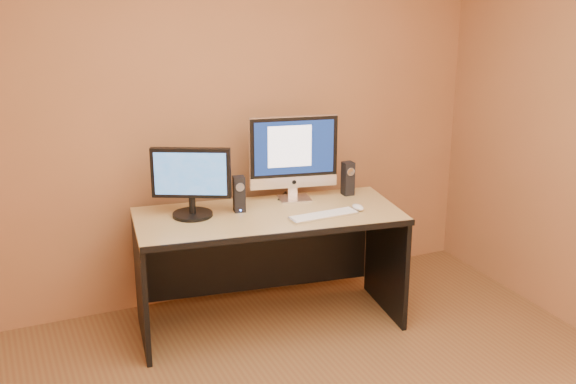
% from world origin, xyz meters
% --- Properties ---
extents(walls, '(4.00, 4.00, 2.60)m').
position_xyz_m(walls, '(0.00, 0.00, 1.30)').
color(walls, '#9E653F').
rests_on(walls, ground).
extents(desk, '(1.75, 0.95, 0.77)m').
position_xyz_m(desk, '(0.19, 1.40, 0.39)').
color(desk, tan).
rests_on(desk, ground).
extents(imac, '(0.63, 0.33, 0.57)m').
position_xyz_m(imac, '(0.46, 1.61, 1.06)').
color(imac, silver).
rests_on(imac, desk).
extents(second_monitor, '(0.56, 0.45, 0.44)m').
position_xyz_m(second_monitor, '(-0.26, 1.55, 0.99)').
color(second_monitor, black).
rests_on(second_monitor, desk).
extents(speaker_left, '(0.08, 0.09, 0.23)m').
position_xyz_m(speaker_left, '(0.04, 1.53, 0.89)').
color(speaker_left, black).
rests_on(speaker_left, desk).
extents(speaker_right, '(0.07, 0.08, 0.23)m').
position_xyz_m(speaker_right, '(0.83, 1.55, 0.89)').
color(speaker_right, black).
rests_on(speaker_right, desk).
extents(keyboard, '(0.45, 0.14, 0.02)m').
position_xyz_m(keyboard, '(0.48, 1.22, 0.78)').
color(keyboard, silver).
rests_on(keyboard, desk).
extents(mouse, '(0.06, 0.11, 0.04)m').
position_xyz_m(mouse, '(0.74, 1.24, 0.79)').
color(mouse, white).
rests_on(mouse, desk).
extents(cable_a, '(0.08, 0.22, 0.01)m').
position_xyz_m(cable_a, '(0.48, 1.65, 0.78)').
color(cable_a, black).
rests_on(cable_a, desk).
extents(cable_b, '(0.13, 0.15, 0.01)m').
position_xyz_m(cable_b, '(0.41, 1.70, 0.78)').
color(cable_b, black).
rests_on(cable_b, desk).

